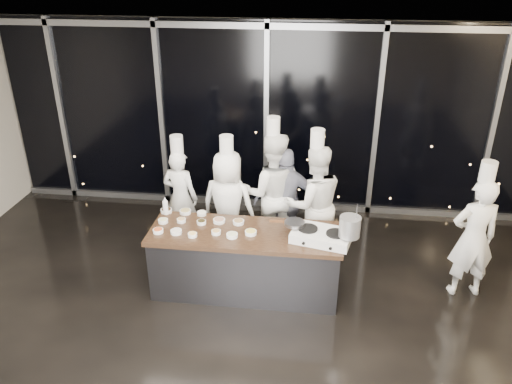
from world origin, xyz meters
The scene contains 15 objects.
ground centered at (0.00, 0.00, 0.00)m, with size 9.00×9.00×0.00m, color black.
room_shell centered at (0.18, 0.00, 2.25)m, with size 9.02×7.02×3.21m.
window_wall centered at (0.00, 3.43, 1.60)m, with size 8.90×0.11×3.20m.
demo_counter centered at (0.00, 0.90, 0.45)m, with size 2.46×0.86×0.90m.
stove centered at (0.97, 0.82, 0.96)m, with size 0.80×0.59×0.14m.
frying_pan centered at (0.61, 0.92, 1.06)m, with size 0.47×0.31×0.04m.
stock_pot centered at (1.29, 0.72, 1.17)m, with size 0.26×0.26×0.26m, color #B7B7BA.
prep_bowls centered at (-0.61, 1.00, 0.93)m, with size 1.38×0.72×0.05m.
squeeze_bottle centered at (-1.14, 1.24, 1.02)m, with size 0.07×0.07×0.25m.
chef_far_left centered at (-1.16, 2.03, 0.79)m, with size 0.62×0.47×1.75m.
chef_left centered at (-0.37, 1.74, 0.84)m, with size 0.89×0.66×1.88m.
chef_center centered at (0.24, 2.03, 0.93)m, with size 0.99×0.82×2.08m.
guest centered at (0.45, 1.98, 0.82)m, with size 1.00×0.53×1.64m.
chef_right centered at (0.85, 1.82, 0.89)m, with size 1.01×0.89×2.00m.
chef_side centered at (2.89, 1.21, 0.85)m, with size 0.66×0.49×1.89m.
Camera 1 is at (0.82, -4.55, 4.13)m, focal length 35.00 mm.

